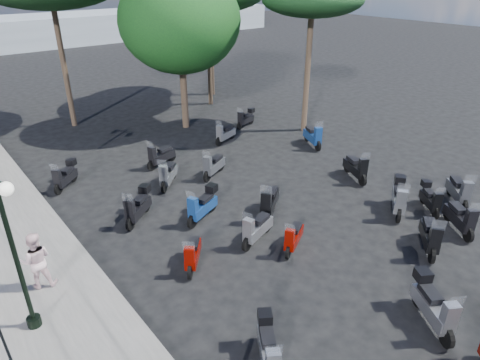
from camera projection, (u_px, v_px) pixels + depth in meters
ground at (301, 256)px, 12.87m from camera, size 120.00×120.00×0.00m
sidewalk at (47, 293)px, 11.28m from camera, size 3.00×30.00×0.15m
lamp_post_1 at (12, 245)px, 9.15m from camera, size 0.52×1.17×4.07m
pedestrian_far at (36, 260)px, 11.11m from camera, size 0.95×0.84×1.62m
scooter_2 at (268, 350)px, 9.11m from camera, size 1.04×1.44×1.30m
scooter_3 at (193, 254)px, 12.23m from camera, size 1.10×1.21×1.23m
scooter_4 at (202, 206)px, 14.53m from camera, size 1.63×0.90×1.37m
scooter_5 at (65, 176)px, 16.66m from camera, size 1.28×1.17×1.26m
scooter_8 at (433, 306)px, 10.19m from camera, size 1.13×1.63×1.45m
scooter_9 at (257, 229)px, 13.33m from camera, size 1.65×0.77×1.35m
scooter_10 at (138, 207)px, 14.47m from camera, size 1.45×1.19×1.37m
scooter_11 at (168, 175)px, 16.78m from camera, size 1.34×1.25×1.37m
scooter_14 at (293, 237)px, 13.01m from camera, size 1.36×0.86×1.20m
scooter_15 at (269, 202)px, 14.74m from camera, size 1.58×1.22×1.49m
scooter_16 at (214, 166)px, 17.56m from camera, size 1.56×0.91×1.34m
scooter_17 at (161, 156)px, 18.47m from camera, size 1.64×0.69×1.33m
scooter_19 at (430, 236)px, 12.91m from camera, size 1.49×1.23×1.45m
scooter_20 at (399, 198)px, 14.92m from camera, size 1.60×1.24×1.48m
scooter_21 at (356, 168)px, 17.30m from camera, size 0.93×1.67×1.42m
scooter_22 at (225, 134)px, 20.96m from camera, size 1.55×0.74×1.28m
scooter_24 at (460, 218)px, 13.86m from camera, size 1.12×1.50×1.40m
scooter_25 at (459, 192)px, 15.45m from camera, size 1.39×1.41×1.49m
scooter_26 at (430, 199)px, 15.09m from camera, size 1.06×1.26×1.20m
scooter_27 at (313, 136)px, 20.50m from camera, size 0.93×1.70×1.44m
scooter_28 at (246, 119)px, 23.07m from camera, size 1.45×0.63×1.18m
broadleaf_tree at (180, 21)px, 20.79m from camera, size 5.97×5.97×7.98m
pine_3 at (312, 0)px, 19.90m from camera, size 4.80×4.80×7.29m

